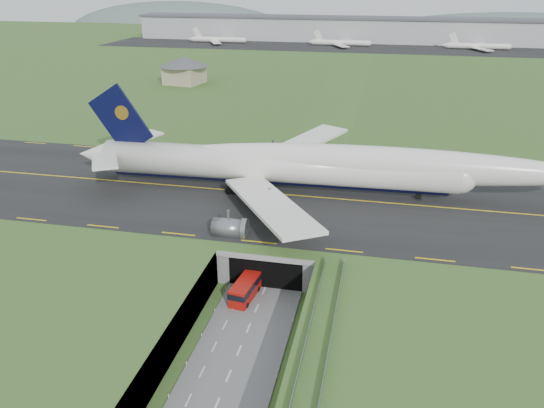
# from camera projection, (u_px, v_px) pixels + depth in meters

# --- Properties ---
(ground) EXTENTS (900.00, 900.00, 0.00)m
(ground) POSITION_uv_depth(u_px,v_px,m) (253.00, 317.00, 78.38)
(ground) COLOR #386126
(ground) RESTS_ON ground
(airfield_deck) EXTENTS (800.00, 800.00, 6.00)m
(airfield_deck) POSITION_uv_depth(u_px,v_px,m) (253.00, 300.00, 77.19)
(airfield_deck) COLOR gray
(airfield_deck) RESTS_ON ground
(trench_road) EXTENTS (12.00, 75.00, 0.20)m
(trench_road) POSITION_uv_depth(u_px,v_px,m) (240.00, 349.00, 71.61)
(trench_road) COLOR slate
(trench_road) RESTS_ON ground
(taxiway) EXTENTS (800.00, 44.00, 0.18)m
(taxiway) POSITION_uv_depth(u_px,v_px,m) (293.00, 196.00, 105.55)
(taxiway) COLOR black
(taxiway) RESTS_ON airfield_deck
(tunnel_portal) EXTENTS (17.00, 22.30, 6.00)m
(tunnel_portal) POSITION_uv_depth(u_px,v_px,m) (276.00, 245.00, 92.04)
(tunnel_portal) COLOR gray
(tunnel_portal) RESTS_ON ground
(guideway) EXTENTS (3.00, 53.00, 7.05)m
(guideway) POSITION_uv_depth(u_px,v_px,m) (309.00, 392.00, 57.01)
(guideway) COLOR #A8A8A3
(guideway) RESTS_ON ground
(jumbo_jet) EXTENTS (102.33, 64.41, 21.31)m
(jumbo_jet) POSITION_uv_depth(u_px,v_px,m) (311.00, 166.00, 104.81)
(jumbo_jet) COLOR white
(jumbo_jet) RESTS_ON ground
(shuttle_tram) EXTENTS (3.69, 7.62, 2.99)m
(shuttle_tram) POSITION_uv_depth(u_px,v_px,m) (245.00, 289.00, 82.25)
(shuttle_tram) COLOR #AC100B
(shuttle_tram) RESTS_ON ground
(service_building) EXTENTS (22.22, 22.22, 10.54)m
(service_building) POSITION_uv_depth(u_px,v_px,m) (184.00, 68.00, 211.33)
(service_building) COLOR tan
(service_building) RESTS_ON ground
(cargo_terminal) EXTENTS (320.00, 67.00, 15.60)m
(cargo_terminal) POSITION_uv_depth(u_px,v_px,m) (365.00, 29.00, 341.38)
(cargo_terminal) COLOR #B2B2B2
(cargo_terminal) RESTS_ON ground
(distant_hills) EXTENTS (700.00, 91.00, 60.00)m
(distant_hills) POSITION_uv_depth(u_px,v_px,m) (447.00, 39.00, 453.25)
(distant_hills) COLOR #54645F
(distant_hills) RESTS_ON ground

